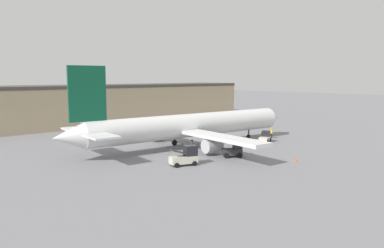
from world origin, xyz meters
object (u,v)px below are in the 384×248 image
ground_crew_worker (271,133)px  pushback_tug (234,150)px  belt_loader_truck (186,156)px  baggage_tug (265,137)px  safety_cone_near (295,159)px  airplane (187,126)px

ground_crew_worker → pushback_tug: (-17.28, -5.90, 0.07)m
belt_loader_truck → pushback_tug: 8.32m
baggage_tug → belt_loader_truck: 21.14m
belt_loader_truck → safety_cone_near: belt_loader_truck is taller
ground_crew_worker → safety_cone_near: ground_crew_worker is taller
ground_crew_worker → baggage_tug: size_ratio=0.60×
airplane → safety_cone_near: 18.06m
pushback_tug → safety_cone_near: (3.94, -7.34, -0.78)m
pushback_tug → baggage_tug: bearing=54.9°
pushback_tug → ground_crew_worker: bearing=56.5°
airplane → pushback_tug: airplane is taller
airplane → baggage_tug: size_ratio=14.05×
airplane → safety_cone_near: size_ratio=78.37×
baggage_tug → safety_cone_near: 14.24m
belt_loader_truck → safety_cone_near: size_ratio=6.80×
airplane → ground_crew_worker: size_ratio=23.41×
airplane → belt_loader_truck: (-8.42, -9.15, -2.31)m
ground_crew_worker → safety_cone_near: 18.81m
ground_crew_worker → belt_loader_truck: 26.04m
pushback_tug → airplane: bearing=126.8°
baggage_tug → pushback_tug: pushback_tug is taller
baggage_tug → airplane: bearing=131.8°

